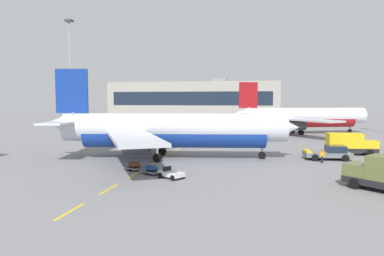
% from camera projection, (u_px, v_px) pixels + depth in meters
% --- Properties ---
extents(ground, '(400.00, 400.00, 0.00)m').
position_uv_depth(ground, '(309.00, 143.00, 65.04)').
color(ground, slate).
extents(apron_paint_markings, '(8.00, 92.37, 0.01)m').
position_uv_depth(apron_paint_markings, '(188.00, 143.00, 65.16)').
color(apron_paint_markings, yellow).
rests_on(apron_paint_markings, ground).
extents(airliner_foreground, '(34.76, 34.19, 12.20)m').
position_uv_depth(airliner_foreground, '(170.00, 130.00, 48.03)').
color(airliner_foreground, silver).
rests_on(airliner_foreground, ground).
extents(pushback_tug, '(6.26, 3.67, 2.08)m').
position_uv_depth(pushback_tug, '(329.00, 153.00, 47.45)').
color(pushback_tug, slate).
rests_on(pushback_tug, ground).
extents(airliner_mid_left, '(33.62, 32.34, 12.08)m').
position_uv_depth(airliner_mid_left, '(302.00, 117.00, 83.77)').
color(airliner_mid_left, silver).
rests_on(airliner_mid_left, ground).
extents(catering_truck, '(7.16, 3.08, 3.14)m').
position_uv_depth(catering_truck, '(350.00, 143.00, 51.62)').
color(catering_truck, black).
rests_on(catering_truck, ground).
extents(baggage_train, '(8.08, 5.77, 1.14)m').
position_uv_depth(baggage_train, '(152.00, 169.00, 38.16)').
color(baggage_train, silver).
rests_on(baggage_train, ground).
extents(ground_crew_worker, '(0.55, 0.51, 1.74)m').
position_uv_depth(ground_crew_worker, '(322.00, 155.00, 44.68)').
color(ground_crew_worker, '#191E38').
rests_on(ground_crew_worker, ground).
extents(apron_light_mast_near, '(1.80, 1.80, 28.67)m').
position_uv_depth(apron_light_mast_near, '(70.00, 63.00, 92.01)').
color(apron_light_mast_near, slate).
rests_on(apron_light_mast_near, ground).
extents(terminal_satellite, '(74.06, 24.18, 17.34)m').
position_uv_depth(terminal_satellite, '(195.00, 100.00, 159.90)').
color(terminal_satellite, '#9E998E').
rests_on(terminal_satellite, ground).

